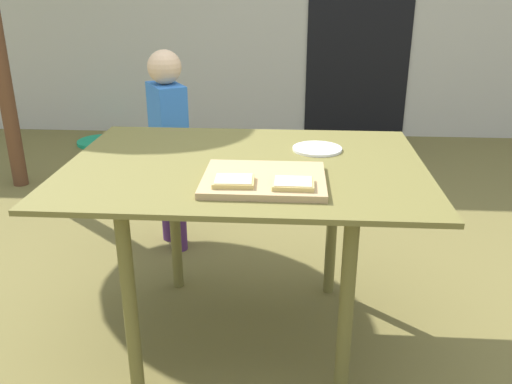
# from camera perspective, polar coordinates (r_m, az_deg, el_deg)

# --- Properties ---
(ground_plane) EXTENTS (16.00, 16.00, 0.00)m
(ground_plane) POSITION_cam_1_polar(r_m,az_deg,el_deg) (2.30, -1.02, -14.74)
(ground_plane) COLOR olive
(house_door) EXTENTS (0.90, 0.02, 2.00)m
(house_door) POSITION_cam_1_polar(r_m,az_deg,el_deg) (4.96, 10.93, 17.08)
(house_door) COLOR black
(house_door) RESTS_ON ground
(dining_table) EXTENTS (1.29, 0.95, 0.74)m
(dining_table) POSITION_cam_1_polar(r_m,az_deg,el_deg) (1.99, -1.14, 0.44)
(dining_table) COLOR brown
(dining_table) RESTS_ON ground
(cutting_board) EXTENTS (0.40, 0.33, 0.02)m
(cutting_board) POSITION_cam_1_polar(r_m,az_deg,el_deg) (1.76, 0.85, 1.32)
(cutting_board) COLOR tan
(cutting_board) RESTS_ON dining_table
(pizza_slice_near_right) EXTENTS (0.13, 0.11, 0.02)m
(pizza_slice_near_right) POSITION_cam_1_polar(r_m,az_deg,el_deg) (1.68, 3.94, 0.91)
(pizza_slice_near_right) COLOR #D4B763
(pizza_slice_near_right) RESTS_ON cutting_board
(pizza_slice_near_left) EXTENTS (0.13, 0.11, 0.02)m
(pizza_slice_near_left) POSITION_cam_1_polar(r_m,az_deg,el_deg) (1.70, -2.37, 1.17)
(pizza_slice_near_left) COLOR #D4B763
(pizza_slice_near_left) RESTS_ON cutting_board
(plate_white_right) EXTENTS (0.19, 0.19, 0.01)m
(plate_white_right) POSITION_cam_1_polar(r_m,az_deg,el_deg) (2.12, 6.48, 4.55)
(plate_white_right) COLOR white
(plate_white_right) RESTS_ON dining_table
(child_left) EXTENTS (0.24, 0.28, 1.05)m
(child_left) POSITION_cam_1_polar(r_m,az_deg,el_deg) (2.81, -9.18, 5.57)
(child_left) COLOR #4C275A
(child_left) RESTS_ON ground
(garden_hose_coil) EXTENTS (0.42, 0.42, 0.03)m
(garden_hose_coil) POSITION_cam_1_polar(r_m,az_deg,el_deg) (4.99, -15.99, 5.11)
(garden_hose_coil) COLOR #1A9F6A
(garden_hose_coil) RESTS_ON ground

